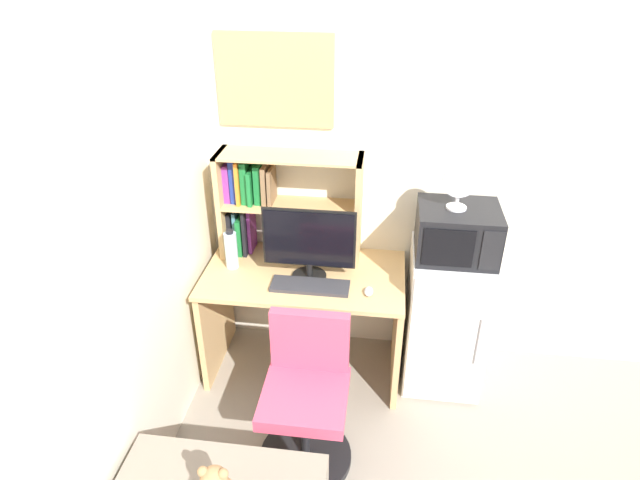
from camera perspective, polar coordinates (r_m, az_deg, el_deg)
name	(u,v)px	position (r m, az deg, el deg)	size (l,w,h in m)	color
wall_back	(547,173)	(3.33, 23.05, 6.60)	(6.40, 0.04, 2.60)	silver
wall_left	(59,318)	(2.11, -26.12, -7.47)	(0.04, 4.40, 2.60)	silver
desk	(305,304)	(3.31, -1.65, -6.82)	(1.19, 0.67, 0.73)	tan
hutch_bookshelf	(269,199)	(3.23, -5.50, 4.42)	(0.85, 0.25, 0.66)	tan
monitor	(309,242)	(3.02, -1.19, -0.24)	(0.53, 0.20, 0.44)	black
keyboard	(310,286)	(3.04, -1.06, -4.93)	(0.45, 0.15, 0.02)	#333338
computer_mouse	(369,291)	(3.00, 5.23, -5.48)	(0.05, 0.09, 0.03)	silver
water_bottle	(231,250)	(3.22, -9.47, -1.04)	(0.08, 0.08, 0.25)	silver
mini_fridge	(445,318)	(3.37, 13.19, -8.10)	(0.46, 0.52, 0.90)	white
microwave	(457,232)	(3.06, 14.43, 0.83)	(0.45, 0.38, 0.29)	black
desk_fan	(460,185)	(2.93, 14.67, 5.72)	(0.18, 0.11, 0.26)	silver
desk_chair	(306,402)	(2.89, -1.47, -16.89)	(0.49, 0.49, 0.84)	black
wall_corkboard	(275,81)	(3.10, -4.83, 16.60)	(0.66, 0.02, 0.52)	tan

